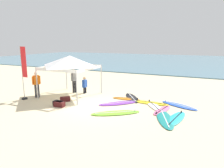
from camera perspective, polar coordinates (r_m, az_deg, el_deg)
ground_plane at (r=11.76m, az=-4.61°, el=-6.23°), size 80.00×80.00×0.00m
sea at (r=40.61m, az=16.96°, el=6.26°), size 80.00×36.00×0.10m
canopy_tent at (r=13.76m, az=-11.76°, el=6.38°), size 3.17×3.17×2.75m
surfboard_purple at (r=12.17m, az=2.02°, el=-5.38°), size 2.29×2.23×0.19m
surfboard_white at (r=11.95m, az=11.67°, el=-5.96°), size 1.56×2.00×0.19m
surfboard_black at (r=13.39m, az=5.67°, el=-3.82°), size 1.84×2.32×0.19m
surfboard_teal at (r=10.13m, az=14.67°, el=-9.39°), size 1.54×2.68×0.19m
surfboard_lime at (r=10.55m, az=1.08°, el=-8.13°), size 2.48×2.05×0.19m
surfboard_blue at (r=12.35m, az=18.31°, el=-5.74°), size 2.31×1.54×0.19m
surfboard_cyan at (r=10.27m, az=17.48°, el=-9.27°), size 1.01×2.41×0.19m
surfboard_yellow at (r=12.45m, az=10.55°, el=-5.19°), size 2.31×0.67×0.19m
surfboard_orange at (r=13.11m, az=4.08°, el=-4.14°), size 1.85×0.66×0.19m
surfboard_pink at (r=11.27m, az=13.93°, el=-7.16°), size 0.88×1.94×0.19m
person_orange at (r=14.20m, az=-20.53°, el=0.33°), size 0.36×0.50×1.71m
person_grey at (r=14.79m, az=-10.66°, el=1.31°), size 0.29×0.54×1.71m
person_blue at (r=14.58m, az=-7.71°, el=-0.07°), size 0.22×0.55×1.20m
banner_flag at (r=13.88m, az=-23.62°, el=2.29°), size 0.60×0.36×3.40m
gear_bag_near_tent at (r=12.93m, az=-13.09°, el=-4.17°), size 0.65×0.65×0.28m
gear_bag_by_pole at (r=11.96m, az=-14.60°, el=-5.56°), size 0.61×0.35×0.28m
gear_bag_on_sand at (r=12.17m, az=-14.91°, el=-5.28°), size 0.62×0.37×0.28m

